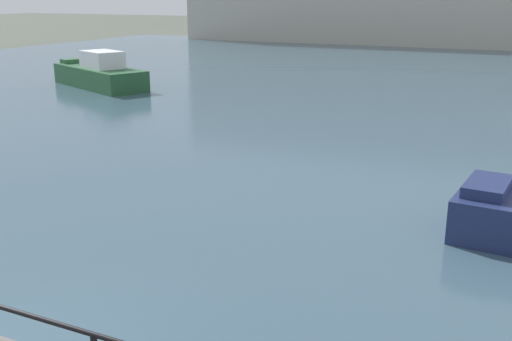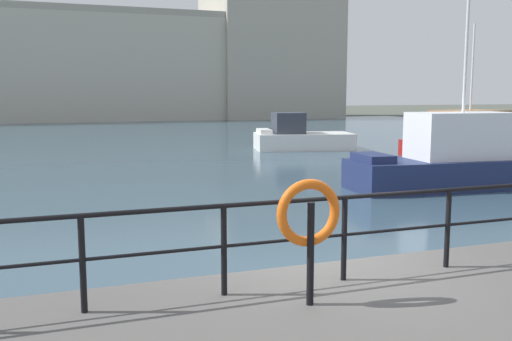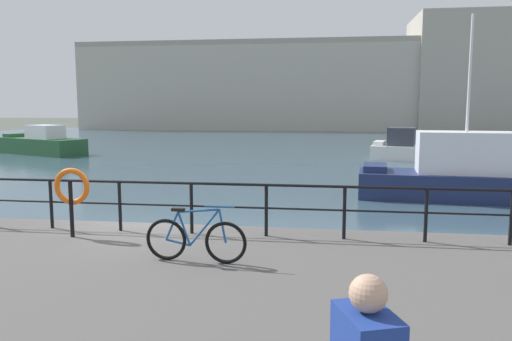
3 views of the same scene
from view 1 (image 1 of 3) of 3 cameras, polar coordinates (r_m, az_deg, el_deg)
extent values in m
cube|color=#385160|center=(36.04, 14.53, 7.84)|extent=(80.00, 60.00, 0.01)
cube|color=navy|center=(14.00, 21.21, -1.39)|extent=(0.99, 1.64, 0.24)
cube|color=#23512D|center=(35.35, -14.68, 8.60)|extent=(7.37, 4.94, 1.13)
cube|color=silver|center=(34.80, -14.44, 10.21)|extent=(2.84, 2.45, 0.93)
cube|color=#23512D|center=(37.93, -16.80, 9.99)|extent=(1.42, 1.82, 0.24)
camera|label=2|loc=(10.63, -73.06, -6.52)|focal=39.86mm
camera|label=3|loc=(6.46, -125.26, -25.63)|focal=34.83mm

